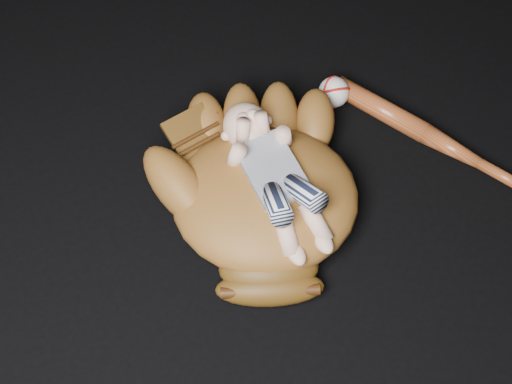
% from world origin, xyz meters
% --- Properties ---
extents(baseball_glove, '(0.65, 0.69, 0.17)m').
position_xyz_m(baseball_glove, '(-0.08, -0.07, 0.08)').
color(baseball_glove, brown).
rests_on(baseball_glove, ground).
extents(newborn_baby, '(0.18, 0.37, 0.15)m').
position_xyz_m(newborn_baby, '(-0.06, -0.08, 0.14)').
color(newborn_baby, '#EBB397').
rests_on(newborn_baby, baseball_glove).
extents(baseball_bat, '(0.27, 0.48, 0.05)m').
position_xyz_m(baseball_bat, '(0.34, -0.08, 0.02)').
color(baseball_bat, '#93401C').
rests_on(baseball_bat, ground).
extents(baseball, '(0.08, 0.08, 0.07)m').
position_xyz_m(baseball, '(0.20, 0.13, 0.04)').
color(baseball, white).
rests_on(baseball, ground).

